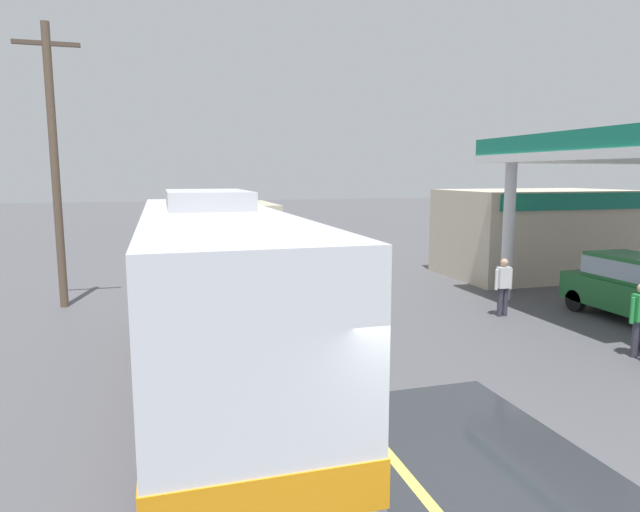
# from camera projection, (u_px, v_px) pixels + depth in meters

# --- Properties ---
(ground) EXTENTS (120.00, 120.00, 0.00)m
(ground) POSITION_uv_depth(u_px,v_px,m) (229.00, 261.00, 25.69)
(ground) COLOR #4C4C51
(lane_divider_stripe) EXTENTS (0.16, 50.00, 0.01)m
(lane_divider_stripe) POSITION_uv_depth(u_px,v_px,m) (245.00, 280.00, 20.94)
(lane_divider_stripe) COLOR #D8CC4C
(lane_divider_stripe) RESTS_ON ground
(wet_puddle_patch) EXTENTS (3.81, 5.15, 0.01)m
(wet_puddle_patch) POSITION_uv_depth(u_px,v_px,m) (458.00, 460.00, 7.80)
(wet_puddle_patch) COLOR #26282D
(wet_puddle_patch) RESTS_ON ground
(coach_bus_main) EXTENTS (2.60, 11.04, 3.69)m
(coach_bus_main) POSITION_uv_depth(u_px,v_px,m) (215.00, 295.00, 10.54)
(coach_bus_main) COLOR silver
(coach_bus_main) RESTS_ON ground
(gas_station_roadside) EXTENTS (9.10, 11.95, 5.10)m
(gas_station_roadside) POSITION_uv_depth(u_px,v_px,m) (572.00, 213.00, 19.89)
(gas_station_roadside) COLOR #147259
(gas_station_roadside) RESTS_ON ground
(car_at_pump) EXTENTS (1.70, 4.20, 1.82)m
(car_at_pump) POSITION_uv_depth(u_px,v_px,m) (637.00, 285.00, 15.00)
(car_at_pump) COLOR #1E602D
(car_at_pump) RESTS_ON ground
(minibus_opposing_lane) EXTENTS (2.04, 6.13, 2.44)m
(minibus_opposing_lane) POSITION_uv_depth(u_px,v_px,m) (254.00, 220.00, 30.52)
(minibus_opposing_lane) COLOR #BFB799
(minibus_opposing_lane) RESTS_ON ground
(pedestrian_near_pump) EXTENTS (0.55, 0.22, 1.66)m
(pedestrian_near_pump) POSITION_uv_depth(u_px,v_px,m) (640.00, 316.00, 12.07)
(pedestrian_near_pump) COLOR #33333F
(pedestrian_near_pump) RESTS_ON ground
(pedestrian_by_shop) EXTENTS (0.55, 0.22, 1.66)m
(pedestrian_by_shop) POSITION_uv_depth(u_px,v_px,m) (503.00, 284.00, 15.57)
(pedestrian_by_shop) COLOR #33333F
(pedestrian_by_shop) RESTS_ON ground
(utility_pole_roadside) EXTENTS (1.80, 0.24, 8.31)m
(utility_pole_roadside) POSITION_uv_depth(u_px,v_px,m) (55.00, 163.00, 16.18)
(utility_pole_roadside) COLOR brown
(utility_pole_roadside) RESTS_ON ground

